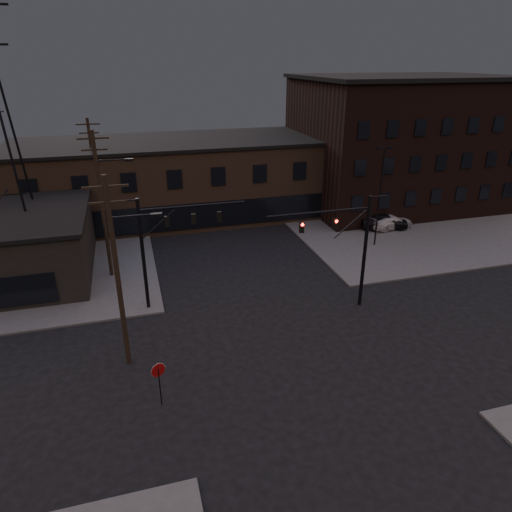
{
  "coord_description": "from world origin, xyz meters",
  "views": [
    {
      "loc": [
        -8.36,
        -20.81,
        16.18
      ],
      "look_at": [
        -0.43,
        7.09,
        3.5
      ],
      "focal_mm": 32.0,
      "sensor_mm": 36.0,
      "label": 1
    }
  ],
  "objects": [
    {
      "name": "building_row",
      "position": [
        0.0,
        28.0,
        4.0
      ],
      "size": [
        40.0,
        12.0,
        8.0
      ],
      "primitive_type": "cube",
      "color": "brown",
      "rests_on": "ground"
    },
    {
      "name": "parked_car_lot_b",
      "position": [
        16.83,
        17.55,
        0.83
      ],
      "size": [
        4.95,
        2.62,
        1.37
      ],
      "primitive_type": "imported",
      "rotation": [
        0.0,
        0.0,
        1.73
      ],
      "color": "silver",
      "rests_on": "sidewalk_ne"
    },
    {
      "name": "building_right",
      "position": [
        22.0,
        26.0,
        7.0
      ],
      "size": [
        22.0,
        16.0,
        14.0
      ],
      "primitive_type": "cube",
      "color": "black",
      "rests_on": "ground"
    },
    {
      "name": "utility_pole_far",
      "position": [
        -11.5,
        26.0,
        5.78
      ],
      "size": [
        2.2,
        0.28,
        11.0
      ],
      "color": "black",
      "rests_on": "ground"
    },
    {
      "name": "utility_pole_near",
      "position": [
        -9.43,
        2.0,
        5.87
      ],
      "size": [
        3.7,
        0.28,
        11.0
      ],
      "color": "black",
      "rests_on": "ground"
    },
    {
      "name": "utility_pole_mid",
      "position": [
        -10.44,
        14.0,
        6.13
      ],
      "size": [
        3.7,
        0.28,
        11.5
      ],
      "color": "black",
      "rests_on": "ground"
    },
    {
      "name": "sidewalk_ne",
      "position": [
        22.0,
        22.0,
        0.07
      ],
      "size": [
        30.0,
        30.0,
        0.15
      ],
      "primitive_type": "cube",
      "color": "#474744",
      "rests_on": "ground"
    },
    {
      "name": "traffic_signal_far",
      "position": [
        -6.72,
        8.0,
        5.01
      ],
      "size": [
        7.12,
        0.24,
        8.0
      ],
      "color": "black",
      "rests_on": "ground"
    },
    {
      "name": "traffic_signal_near",
      "position": [
        5.36,
        4.5,
        4.93
      ],
      "size": [
        7.12,
        0.24,
        8.0
      ],
      "color": "black",
      "rests_on": "ground"
    },
    {
      "name": "car_crossing",
      "position": [
        1.42,
        24.8,
        0.7
      ],
      "size": [
        2.32,
        4.46,
        1.4
      ],
      "primitive_type": "imported",
      "rotation": [
        0.0,
        0.0,
        -0.21
      ],
      "color": "black",
      "rests_on": "ground"
    },
    {
      "name": "lot_light_b",
      "position": [
        19.0,
        19.0,
        5.51
      ],
      "size": [
        1.5,
        0.28,
        9.14
      ],
      "color": "black",
      "rests_on": "ground"
    },
    {
      "name": "lot_light_a",
      "position": [
        13.0,
        14.0,
        5.51
      ],
      "size": [
        1.5,
        0.28,
        9.14
      ],
      "color": "black",
      "rests_on": "ground"
    },
    {
      "name": "ground",
      "position": [
        0.0,
        0.0,
        0.0
      ],
      "size": [
        140.0,
        140.0,
        0.0
      ],
      "primitive_type": "plane",
      "color": "black",
      "rests_on": "ground"
    },
    {
      "name": "parked_car_lot_a",
      "position": [
        16.04,
        17.68,
        0.97
      ],
      "size": [
        5.12,
        3.03,
        1.64
      ],
      "primitive_type": "imported",
      "rotation": [
        0.0,
        0.0,
        1.33
      ],
      "color": "black",
      "rests_on": "sidewalk_ne"
    },
    {
      "name": "stop_sign",
      "position": [
        -8.0,
        -1.99,
        1.84
      ],
      "size": [
        0.72,
        0.33,
        2.48
      ],
      "color": "black",
      "rests_on": "ground"
    }
  ]
}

